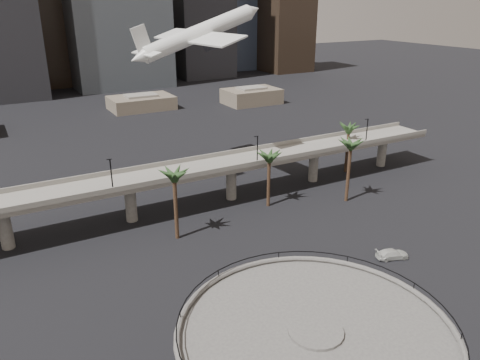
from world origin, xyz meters
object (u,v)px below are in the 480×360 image
car_b (332,294)px  car_c (392,254)px  airborne_jet (199,34)px  overpass (183,176)px  car_a (264,345)px

car_b → car_c: (16.11, 3.86, -0.03)m
airborne_jet → car_b: bearing=-100.9°
airborne_jet → car_b: size_ratio=6.65×
overpass → airborne_jet: airborne_jet is taller
overpass → car_a: 44.33m
airborne_jet → overpass: bearing=-133.7°
car_b → car_a: bearing=126.4°
overpass → car_c: bearing=-57.2°
overpass → airborne_jet: bearing=52.5°
car_b → car_c: size_ratio=0.91×
airborne_jet → car_c: airborne_jet is taller
overpass → car_c: size_ratio=23.67×
overpass → airborne_jet: (10.91, 14.20, 26.09)m
overpass → car_b: bearing=-80.5°
overpass → car_b: overpass is taller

